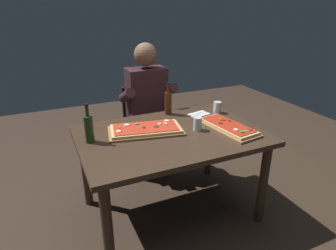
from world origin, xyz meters
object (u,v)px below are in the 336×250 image
(seated_diner, at_px, (148,104))
(diner_chair, at_px, (145,123))
(tumbler_near_camera, at_px, (198,124))
(wine_bottle_dark, at_px, (89,128))
(oil_bottle_amber, at_px, (168,102))
(pizza_rectangular_front, at_px, (146,130))
(tumbler_far_side, at_px, (217,107))
(pizza_rectangular_left, at_px, (228,127))
(dining_table, at_px, (171,144))

(seated_diner, bearing_deg, diner_chair, 90.00)
(tumbler_near_camera, bearing_deg, wine_bottle_dark, 170.90)
(diner_chair, bearing_deg, oil_bottle_amber, -82.15)
(pizza_rectangular_front, bearing_deg, wine_bottle_dark, -179.74)
(pizza_rectangular_front, height_order, tumbler_far_side, tumbler_far_side)
(pizza_rectangular_front, bearing_deg, tumbler_far_side, 10.68)
(tumbler_far_side, bearing_deg, pizza_rectangular_left, -110.14)
(wine_bottle_dark, relative_size, seated_diner, 0.22)
(pizza_rectangular_left, height_order, seated_diner, seated_diner)
(oil_bottle_amber, distance_m, diner_chair, 0.59)
(dining_table, bearing_deg, oil_bottle_amber, 68.27)
(wine_bottle_dark, distance_m, diner_chair, 1.08)
(dining_table, relative_size, diner_chair, 1.61)
(pizza_rectangular_left, relative_size, oil_bottle_amber, 1.90)
(wine_bottle_dark, bearing_deg, seated_diner, 42.67)
(pizza_rectangular_front, bearing_deg, tumbler_near_camera, -18.88)
(pizza_rectangular_front, distance_m, seated_diner, 0.68)
(tumbler_far_side, bearing_deg, dining_table, -157.17)
(diner_chair, bearing_deg, seated_diner, -90.00)
(oil_bottle_amber, bearing_deg, pizza_rectangular_front, -138.03)
(dining_table, xyz_separation_m, tumbler_far_side, (0.58, 0.24, 0.15))
(wine_bottle_dark, height_order, seated_diner, seated_diner)
(dining_table, distance_m, pizza_rectangular_front, 0.23)
(wine_bottle_dark, bearing_deg, pizza_rectangular_front, 0.26)
(pizza_rectangular_front, bearing_deg, pizza_rectangular_left, -19.28)
(dining_table, relative_size, oil_bottle_amber, 4.82)
(oil_bottle_amber, bearing_deg, pizza_rectangular_left, -60.10)
(tumbler_near_camera, bearing_deg, dining_table, 172.51)
(tumbler_near_camera, distance_m, tumbler_far_side, 0.45)
(seated_diner, bearing_deg, pizza_rectangular_left, -67.26)
(pizza_rectangular_left, relative_size, diner_chair, 0.63)
(tumbler_far_side, bearing_deg, pizza_rectangular_front, -169.32)
(wine_bottle_dark, bearing_deg, pizza_rectangular_left, -11.58)
(seated_diner, bearing_deg, tumbler_far_side, -45.30)
(dining_table, relative_size, tumbler_near_camera, 13.10)
(pizza_rectangular_front, height_order, diner_chair, diner_chair)
(diner_chair, height_order, seated_diner, seated_diner)
(tumbler_far_side, height_order, seated_diner, seated_diner)
(seated_diner, bearing_deg, oil_bottle_amber, -79.43)
(tumbler_near_camera, distance_m, seated_diner, 0.78)
(dining_table, height_order, diner_chair, diner_chair)
(pizza_rectangular_left, bearing_deg, diner_chair, 110.16)
(pizza_rectangular_front, xyz_separation_m, oil_bottle_amber, (0.32, 0.29, 0.09))
(pizza_rectangular_front, xyz_separation_m, tumbler_near_camera, (0.39, -0.13, 0.03))
(diner_chair, xyz_separation_m, seated_diner, (0.00, -0.12, 0.26))
(oil_bottle_amber, height_order, tumbler_far_side, oil_bottle_amber)
(dining_table, height_order, tumbler_far_side, tumbler_far_side)
(tumbler_near_camera, distance_m, diner_chair, 0.94)
(tumbler_far_side, xyz_separation_m, diner_chair, (-0.49, 0.61, -0.30))
(wine_bottle_dark, bearing_deg, dining_table, -9.69)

